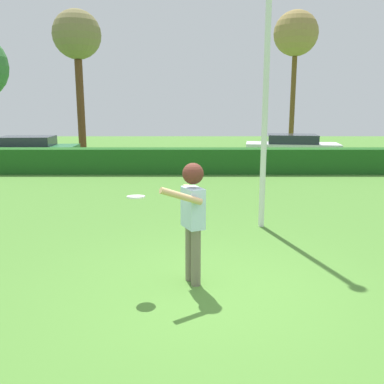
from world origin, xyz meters
TOP-DOWN VIEW (x-y plane):
  - ground_plane at (0.00, 0.00)m, footprint 60.00×60.00m
  - person at (-0.25, 0.28)m, footprint 0.63×0.76m
  - frisbee at (-1.03, 0.16)m, footprint 0.25×0.25m
  - lamppost at (1.23, 3.20)m, footprint 0.24×0.24m
  - hedge_row at (0.00, 10.43)m, footprint 28.94×0.90m
  - parked_car_green at (-7.41, 12.60)m, footprint 4.30×2.02m
  - parked_car_white at (4.37, 13.80)m, footprint 4.41×2.31m
  - birch_tree at (-6.43, 18.02)m, footprint 2.58×2.58m
  - willow_tree at (5.60, 19.29)m, footprint 2.50×2.50m

SIDE VIEW (x-z plane):
  - ground_plane at x=0.00m, z-range 0.00..0.00m
  - hedge_row at x=0.00m, z-range 0.00..0.95m
  - parked_car_green at x=-7.41m, z-range 0.06..1.31m
  - parked_car_white at x=4.37m, z-range 0.06..1.31m
  - person at x=-0.25m, z-range 0.21..1.99m
  - frisbee at x=-1.03m, z-range 1.30..1.34m
  - lamppost at x=1.23m, z-range 0.32..6.82m
  - birch_tree at x=-6.43m, z-range 2.32..9.89m
  - willow_tree at x=5.60m, z-range 2.54..10.34m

